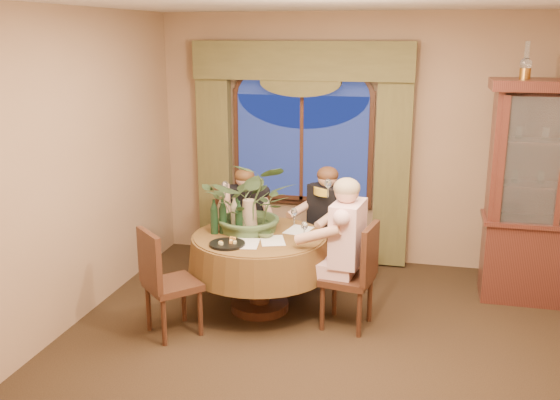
% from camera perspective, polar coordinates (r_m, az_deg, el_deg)
% --- Properties ---
extents(floor, '(5.00, 5.00, 0.00)m').
position_cam_1_polar(floor, '(5.18, 3.03, -14.70)').
color(floor, black).
rests_on(floor, ground).
extents(wall_back, '(4.50, 0.00, 4.50)m').
position_cam_1_polar(wall_back, '(7.08, 6.92, 5.39)').
color(wall_back, '#987556').
rests_on(wall_back, ground).
extents(window, '(1.62, 0.10, 1.32)m').
position_cam_1_polar(window, '(7.12, 2.01, 4.73)').
color(window, navy).
rests_on(window, wall_back).
extents(arched_transom, '(1.60, 0.06, 0.44)m').
position_cam_1_polar(arched_transom, '(7.02, 2.07, 11.01)').
color(arched_transom, navy).
rests_on(arched_transom, wall_back).
extents(drapery_left, '(0.38, 0.14, 2.32)m').
position_cam_1_polar(drapery_left, '(7.36, -5.97, 4.06)').
color(drapery_left, '#4F4C28').
rests_on(drapery_left, floor).
extents(drapery_right, '(0.38, 0.14, 2.32)m').
position_cam_1_polar(drapery_right, '(6.96, 10.26, 3.26)').
color(drapery_right, '#4F4C28').
rests_on(drapery_right, floor).
extents(swag_valance, '(2.45, 0.16, 0.42)m').
position_cam_1_polar(swag_valance, '(6.93, 1.95, 12.61)').
color(swag_valance, '#4F4C28').
rests_on(swag_valance, wall_back).
extents(dining_table, '(1.35, 1.35, 0.75)m').
position_cam_1_polar(dining_table, '(5.94, -1.89, -6.65)').
color(dining_table, brown).
rests_on(dining_table, floor).
extents(china_cabinet, '(1.34, 0.53, 2.16)m').
position_cam_1_polar(china_cabinet, '(6.47, 23.81, 0.42)').
color(china_cabinet, '#3C1914').
rests_on(china_cabinet, floor).
extents(oil_lamp_left, '(0.11, 0.11, 0.34)m').
position_cam_1_polar(oil_lamp_left, '(6.24, 21.59, 11.80)').
color(oil_lamp_left, '#A5722D').
rests_on(oil_lamp_left, china_cabinet).
extents(chair_right, '(0.49, 0.49, 0.96)m').
position_cam_1_polar(chair_right, '(5.61, 6.16, -6.91)').
color(chair_right, black).
rests_on(chair_right, floor).
extents(chair_back_right, '(0.58, 0.58, 0.96)m').
position_cam_1_polar(chair_back_right, '(6.47, 3.94, -3.84)').
color(chair_back_right, black).
rests_on(chair_back_right, floor).
extents(chair_back, '(0.57, 0.57, 0.96)m').
position_cam_1_polar(chair_back, '(6.72, -3.81, -3.13)').
color(chair_back, black).
rests_on(chair_back, floor).
extents(chair_front_left, '(0.59, 0.59, 0.96)m').
position_cam_1_polar(chair_front_left, '(5.53, -9.77, -7.40)').
color(chair_front_left, black).
rests_on(chair_front_left, floor).
extents(person_pink, '(0.51, 0.54, 1.37)m').
position_cam_1_polar(person_pink, '(5.59, 6.16, -4.80)').
color(person_pink, beige).
rests_on(person_pink, floor).
extents(person_back, '(0.57, 0.55, 1.22)m').
position_cam_1_polar(person_back, '(6.64, -3.21, -2.19)').
color(person_back, black).
rests_on(person_back, floor).
extents(person_scarf, '(0.62, 0.61, 1.28)m').
position_cam_1_polar(person_scarf, '(6.44, 4.40, -2.46)').
color(person_scarf, black).
rests_on(person_scarf, floor).
extents(stoneware_vase, '(0.16, 0.16, 0.30)m').
position_cam_1_polar(stoneware_vase, '(5.90, -2.83, -1.42)').
color(stoneware_vase, gray).
rests_on(stoneware_vase, dining_table).
extents(centerpiece_plant, '(0.89, 0.99, 0.78)m').
position_cam_1_polar(centerpiece_plant, '(5.82, -2.53, 2.78)').
color(centerpiece_plant, '#3E5832').
rests_on(centerpiece_plant, dining_table).
extents(olive_bowl, '(0.15, 0.15, 0.05)m').
position_cam_1_polar(olive_bowl, '(5.75, -1.34, -3.18)').
color(olive_bowl, '#46562F').
rests_on(olive_bowl, dining_table).
extents(cheese_platter, '(0.32, 0.32, 0.02)m').
position_cam_1_polar(cheese_platter, '(5.55, -4.85, -4.04)').
color(cheese_platter, black).
rests_on(cheese_platter, dining_table).
extents(wine_bottle_0, '(0.07, 0.07, 0.33)m').
position_cam_1_polar(wine_bottle_0, '(5.95, -5.39, -1.20)').
color(wine_bottle_0, tan).
rests_on(wine_bottle_0, dining_table).
extents(wine_bottle_1, '(0.07, 0.07, 0.33)m').
position_cam_1_polar(wine_bottle_1, '(5.84, -5.25, -1.49)').
color(wine_bottle_1, black).
rests_on(wine_bottle_1, dining_table).
extents(wine_bottle_2, '(0.07, 0.07, 0.33)m').
position_cam_1_polar(wine_bottle_2, '(5.84, -6.04, -1.52)').
color(wine_bottle_2, black).
rests_on(wine_bottle_2, dining_table).
extents(wine_bottle_3, '(0.07, 0.07, 0.33)m').
position_cam_1_polar(wine_bottle_3, '(5.88, -4.20, -1.35)').
color(wine_bottle_3, tan).
rests_on(wine_bottle_3, dining_table).
extents(wine_bottle_4, '(0.07, 0.07, 0.33)m').
position_cam_1_polar(wine_bottle_4, '(5.98, -3.99, -1.08)').
color(wine_bottle_4, black).
rests_on(wine_bottle_4, dining_table).
extents(wine_bottle_5, '(0.07, 0.07, 0.33)m').
position_cam_1_polar(wine_bottle_5, '(5.77, -3.77, -1.68)').
color(wine_bottle_5, black).
rests_on(wine_bottle_5, dining_table).
extents(tasting_paper_0, '(0.30, 0.35, 0.00)m').
position_cam_1_polar(tasting_paper_0, '(5.65, -0.69, -3.73)').
color(tasting_paper_0, white).
rests_on(tasting_paper_0, dining_table).
extents(tasting_paper_1, '(0.27, 0.34, 0.00)m').
position_cam_1_polar(tasting_paper_1, '(5.94, 1.71, -2.77)').
color(tasting_paper_1, white).
rests_on(tasting_paper_1, dining_table).
extents(tasting_paper_2, '(0.25, 0.33, 0.00)m').
position_cam_1_polar(tasting_paper_2, '(5.58, -3.06, -4.00)').
color(tasting_paper_2, white).
rests_on(tasting_paper_2, dining_table).
extents(wine_glass_person_pink, '(0.07, 0.07, 0.18)m').
position_cam_1_polar(wine_glass_person_pink, '(5.64, 2.24, -2.84)').
color(wine_glass_person_pink, silver).
rests_on(wine_glass_person_pink, dining_table).
extents(wine_glass_person_back, '(0.07, 0.07, 0.18)m').
position_cam_1_polar(wine_glass_person_back, '(6.21, -2.67, -1.18)').
color(wine_glass_person_back, silver).
rests_on(wine_glass_person_back, dining_table).
extents(wine_glass_person_scarf, '(0.07, 0.07, 0.18)m').
position_cam_1_polar(wine_glass_person_scarf, '(6.07, 1.31, -1.55)').
color(wine_glass_person_scarf, silver).
rests_on(wine_glass_person_scarf, dining_table).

